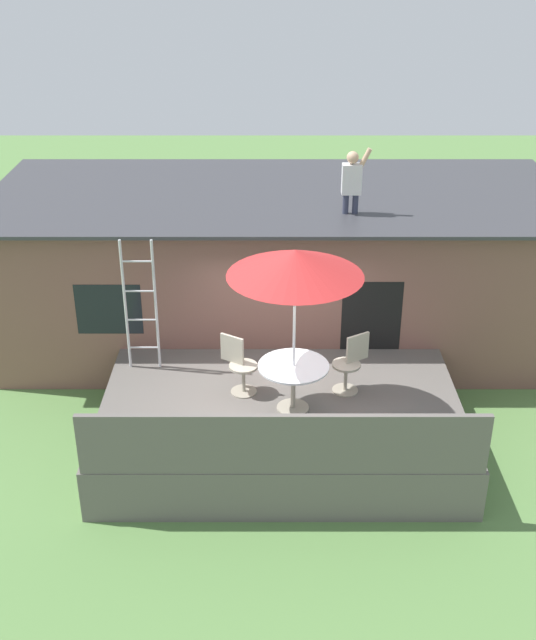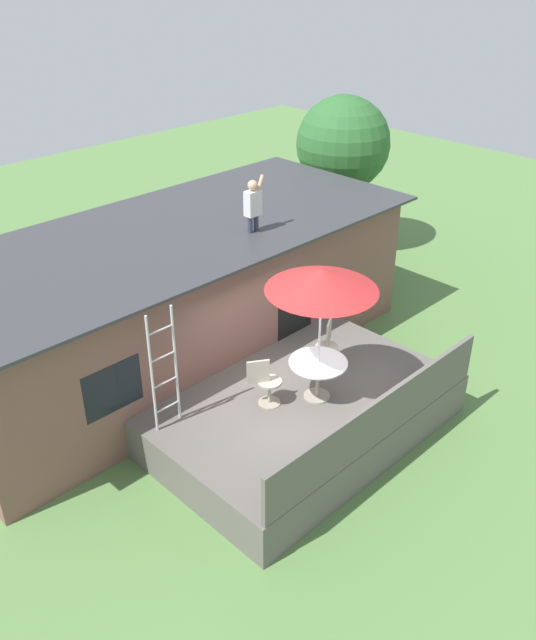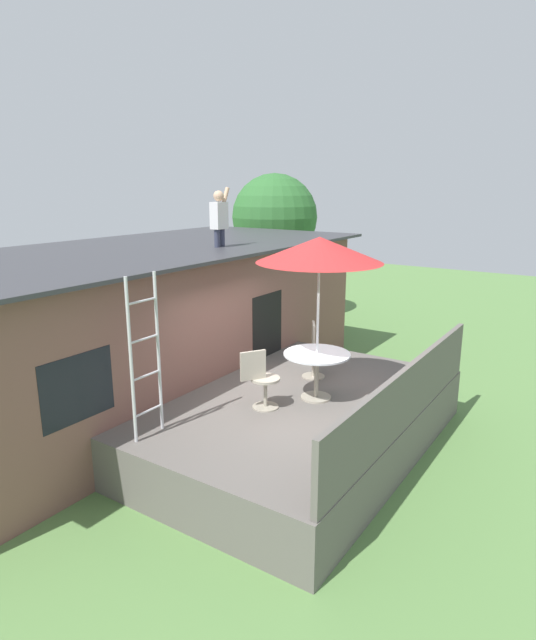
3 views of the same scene
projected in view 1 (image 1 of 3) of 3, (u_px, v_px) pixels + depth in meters
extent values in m
plane|color=#567F42|center=(283.00, 443.00, 12.31)|extent=(40.00, 40.00, 0.00)
cube|color=brown|center=(282.00, 269.00, 14.88)|extent=(10.00, 4.00, 2.86)
cube|color=#38383D|center=(282.00, 194.00, 14.22)|extent=(10.50, 4.50, 0.06)
cube|color=black|center=(112.00, 309.00, 13.06)|extent=(1.10, 0.03, 0.90)
cube|color=black|center=(373.00, 336.00, 13.27)|extent=(1.00, 0.03, 2.00)
cube|color=#605B56|center=(284.00, 422.00, 12.13)|extent=(5.43, 3.63, 0.80)
cube|color=#605B56|center=(286.00, 444.00, 10.17)|extent=(5.33, 0.08, 0.90)
cylinder|color=#A59E8C|center=(296.00, 408.00, 11.73)|extent=(0.48, 0.48, 0.03)
cylinder|color=#A59E8C|center=(296.00, 387.00, 11.57)|extent=(0.07, 0.07, 0.71)
cylinder|color=silver|center=(297.00, 366.00, 11.41)|extent=(1.04, 1.04, 0.03)
cylinder|color=silver|center=(297.00, 338.00, 11.20)|extent=(0.04, 0.04, 2.40)
cone|color=red|center=(298.00, 263.00, 10.68)|extent=(1.90, 1.90, 0.38)
cylinder|color=silver|center=(128.00, 305.00, 12.37)|extent=(0.04, 0.04, 2.20)
cylinder|color=silver|center=(159.00, 305.00, 12.37)|extent=(0.04, 0.04, 2.20)
cylinder|color=silver|center=(147.00, 347.00, 12.71)|extent=(0.48, 0.03, 0.03)
cylinder|color=silver|center=(145.00, 320.00, 12.48)|extent=(0.48, 0.03, 0.03)
cylinder|color=silver|center=(143.00, 291.00, 12.26)|extent=(0.48, 0.03, 0.03)
cylinder|color=silver|center=(140.00, 261.00, 12.03)|extent=(0.48, 0.03, 0.03)
cylinder|color=#33384C|center=(349.00, 204.00, 13.11)|extent=(0.10, 0.10, 0.34)
cylinder|color=#33384C|center=(359.00, 204.00, 13.11)|extent=(0.10, 0.10, 0.34)
cube|color=silver|center=(355.00, 179.00, 12.92)|extent=(0.32, 0.20, 0.50)
sphere|color=tan|center=(356.00, 158.00, 12.75)|extent=(0.20, 0.20, 0.20)
cylinder|color=tan|center=(367.00, 161.00, 12.78)|extent=(0.26, 0.08, 0.44)
cylinder|color=#A59E8C|center=(247.00, 391.00, 12.15)|extent=(0.40, 0.40, 0.02)
cylinder|color=#A59E8C|center=(246.00, 379.00, 12.05)|extent=(0.06, 0.06, 0.44)
cylinder|color=#A59E8C|center=(246.00, 366.00, 11.95)|extent=(0.44, 0.44, 0.04)
cube|color=#A59E8C|center=(235.00, 349.00, 11.93)|extent=(0.36, 0.25, 0.44)
cylinder|color=#A59E8C|center=(348.00, 390.00, 12.18)|extent=(0.40, 0.40, 0.02)
cylinder|color=#A59E8C|center=(349.00, 378.00, 12.08)|extent=(0.06, 0.06, 0.44)
cylinder|color=#A59E8C|center=(349.00, 365.00, 11.98)|extent=(0.44, 0.44, 0.04)
cube|color=#A59E8C|center=(361.00, 348.00, 11.96)|extent=(0.36, 0.24, 0.44)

